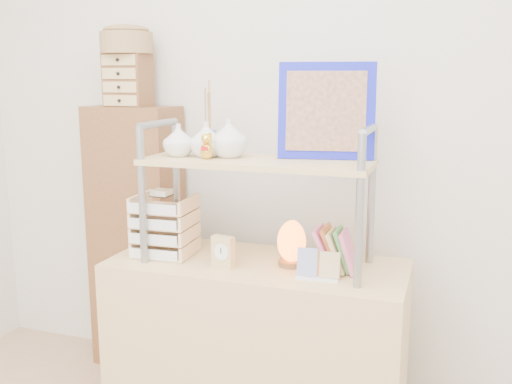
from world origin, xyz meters
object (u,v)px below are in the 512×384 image
at_px(desk, 257,348).
at_px(cabinet, 137,239).
at_px(salt_lamp, 292,243).
at_px(letter_tray, 163,229).

bearing_deg(desk, cabinet, 154.55).
bearing_deg(salt_lamp, desk, -177.44).
xyz_separation_m(cabinet, salt_lamp, (0.92, -0.36, 0.17)).
relative_size(cabinet, salt_lamp, 7.28).
bearing_deg(salt_lamp, letter_tray, -176.17).
bearing_deg(letter_tray, desk, 4.28).
bearing_deg(cabinet, salt_lamp, -17.89).
relative_size(desk, letter_tray, 4.26).
height_order(desk, letter_tray, letter_tray).
relative_size(letter_tray, salt_lamp, 1.52).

